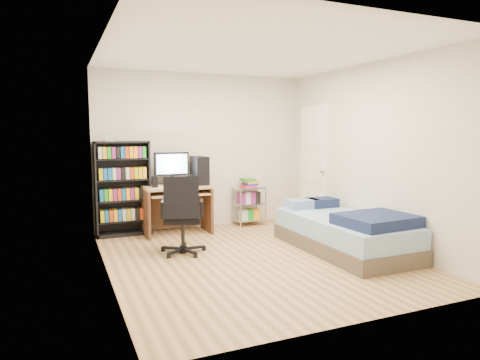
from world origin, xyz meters
name	(u,v)px	position (x,y,z in m)	size (l,w,h in m)	color
room	(255,158)	(0.00, 0.00, 1.25)	(3.58, 4.08, 2.58)	tan
media_shelf	(123,187)	(-1.33, 1.84, 0.73)	(0.80, 0.27, 1.48)	black
computer_desk	(182,190)	(-0.46, 1.66, 0.68)	(0.99, 0.58, 1.25)	#A88256
office_chair	(183,229)	(-0.77, 0.53, 0.32)	(0.77, 0.77, 1.01)	black
wire_cart	(249,195)	(0.72, 1.78, 0.51)	(0.50, 0.37, 0.78)	silver
bed	(345,232)	(1.23, -0.18, 0.25)	(1.01, 2.02, 0.58)	#4F453B
door	(314,166)	(1.72, 1.35, 1.00)	(0.12, 0.80, 2.00)	white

